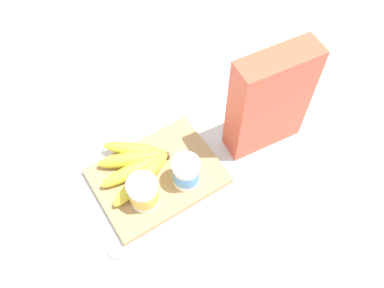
{
  "coord_description": "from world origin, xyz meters",
  "views": [
    {
      "loc": [
        0.18,
        0.43,
        0.88
      ],
      "look_at": [
        -0.1,
        0.0,
        0.07
      ],
      "focal_mm": 38.66,
      "sensor_mm": 36.0,
      "label": 1
    }
  ],
  "objects_px": {
    "cereal_box": "(269,102)",
    "spoon": "(104,250)",
    "yogurt_cup_front": "(186,172)",
    "cutting_board": "(157,176)",
    "banana_bunch": "(136,165)",
    "yogurt_cup_back": "(143,193)"
  },
  "relations": [
    {
      "from": "spoon",
      "to": "yogurt_cup_front",
      "type": "bearing_deg",
      "value": -170.46
    },
    {
      "from": "yogurt_cup_front",
      "to": "yogurt_cup_back",
      "type": "relative_size",
      "value": 1.0
    },
    {
      "from": "spoon",
      "to": "cereal_box",
      "type": "bearing_deg",
      "value": -173.77
    },
    {
      "from": "yogurt_cup_back",
      "to": "banana_bunch",
      "type": "relative_size",
      "value": 0.44
    },
    {
      "from": "cereal_box",
      "to": "spoon",
      "type": "relative_size",
      "value": 2.56
    },
    {
      "from": "banana_bunch",
      "to": "yogurt_cup_back",
      "type": "bearing_deg",
      "value": 74.28
    },
    {
      "from": "cutting_board",
      "to": "yogurt_cup_back",
      "type": "relative_size",
      "value": 3.56
    },
    {
      "from": "yogurt_cup_back",
      "to": "spoon",
      "type": "height_order",
      "value": "yogurt_cup_back"
    },
    {
      "from": "yogurt_cup_front",
      "to": "spoon",
      "type": "relative_size",
      "value": 0.72
    },
    {
      "from": "cereal_box",
      "to": "yogurt_cup_front",
      "type": "height_order",
      "value": "cereal_box"
    },
    {
      "from": "cutting_board",
      "to": "yogurt_cup_front",
      "type": "height_order",
      "value": "yogurt_cup_front"
    },
    {
      "from": "cutting_board",
      "to": "spoon",
      "type": "bearing_deg",
      "value": 25.96
    },
    {
      "from": "spoon",
      "to": "cutting_board",
      "type": "bearing_deg",
      "value": -154.04
    },
    {
      "from": "cutting_board",
      "to": "yogurt_cup_front",
      "type": "xyz_separation_m",
      "value": [
        -0.05,
        0.05,
        0.05
      ]
    },
    {
      "from": "cereal_box",
      "to": "banana_bunch",
      "type": "height_order",
      "value": "cereal_box"
    },
    {
      "from": "yogurt_cup_back",
      "to": "spoon",
      "type": "xyz_separation_m",
      "value": [
        0.13,
        0.05,
        -0.05
      ]
    },
    {
      "from": "yogurt_cup_front",
      "to": "spoon",
      "type": "distance_m",
      "value": 0.25
    },
    {
      "from": "cereal_box",
      "to": "yogurt_cup_front",
      "type": "relative_size",
      "value": 3.54
    },
    {
      "from": "cutting_board",
      "to": "banana_bunch",
      "type": "height_order",
      "value": "banana_bunch"
    },
    {
      "from": "cutting_board",
      "to": "banana_bunch",
      "type": "xyz_separation_m",
      "value": [
        0.03,
        -0.04,
        0.03
      ]
    },
    {
      "from": "cereal_box",
      "to": "yogurt_cup_back",
      "type": "bearing_deg",
      "value": -173.2
    },
    {
      "from": "cereal_box",
      "to": "spoon",
      "type": "height_order",
      "value": "cereal_box"
    }
  ]
}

